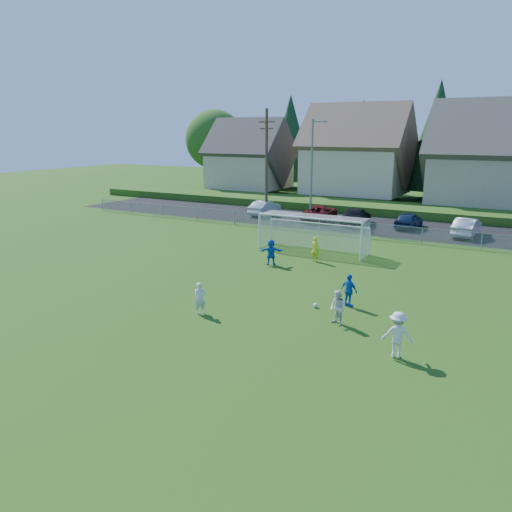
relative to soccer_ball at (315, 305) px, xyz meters
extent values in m
plane|color=#193D0C|center=(-4.49, -5.62, -0.11)|extent=(160.00, 160.00, 0.00)
plane|color=black|center=(-4.49, 21.88, -0.10)|extent=(60.00, 60.00, 0.00)
cube|color=#1E420F|center=(-4.49, 29.38, 0.29)|extent=(70.00, 6.00, 0.80)
sphere|color=white|center=(0.00, 0.00, 0.00)|extent=(0.22, 0.22, 0.22)
imported|color=silver|center=(-4.21, -3.27, 0.61)|extent=(0.62, 0.61, 1.43)
imported|color=silver|center=(1.63, -1.54, 0.65)|extent=(0.92, 0.86, 1.51)
imported|color=silver|center=(4.58, -3.43, 0.75)|extent=(1.25, 0.91, 1.73)
imported|color=blue|center=(1.29, 0.90, 0.67)|extent=(0.99, 0.68, 1.56)
imported|color=blue|center=(-5.35, 5.80, 0.69)|extent=(1.54, 1.03, 1.59)
imported|color=yellow|center=(-3.31, 7.88, 0.67)|extent=(0.62, 0.45, 1.57)
imported|color=silver|center=(-14.56, 22.12, 0.59)|extent=(1.51, 4.27, 1.41)
imported|color=#630B0F|center=(-8.69, 21.90, 0.60)|extent=(2.91, 5.36, 1.42)
imported|color=black|center=(-5.13, 21.39, 0.63)|extent=(2.71, 5.30, 1.47)
imported|color=#142547|center=(-0.70, 21.97, 0.57)|extent=(1.83, 4.09, 1.37)
imported|color=silver|center=(3.98, 20.88, 0.61)|extent=(1.78, 4.47, 1.45)
cylinder|color=white|center=(-8.14, 9.38, 1.11)|extent=(0.12, 0.12, 2.44)
cylinder|color=white|center=(-0.84, 9.38, 1.11)|extent=(0.12, 0.12, 2.44)
cylinder|color=white|center=(-4.49, 9.38, 2.33)|extent=(7.30, 0.12, 0.12)
cylinder|color=white|center=(-8.14, 11.18, 0.79)|extent=(0.08, 0.08, 1.80)
cylinder|color=white|center=(-0.84, 11.18, 0.79)|extent=(0.08, 0.08, 1.80)
cylinder|color=white|center=(-4.49, 11.18, 1.69)|extent=(7.30, 0.08, 0.08)
cube|color=silver|center=(-4.49, 11.18, 0.79)|extent=(7.30, 0.02, 1.80)
cube|color=silver|center=(-8.14, 10.28, 1.11)|extent=(0.02, 1.80, 2.44)
cube|color=silver|center=(-0.84, 10.28, 1.11)|extent=(0.02, 1.80, 2.44)
cube|color=silver|center=(-4.49, 10.28, 2.33)|extent=(7.30, 1.80, 0.02)
cube|color=gray|center=(-4.49, 16.38, 1.06)|extent=(52.00, 0.03, 0.03)
cube|color=gray|center=(-4.49, 16.38, 0.49)|extent=(52.00, 0.02, 1.14)
cylinder|color=gray|center=(-30.49, 16.38, 0.49)|extent=(0.06, 0.06, 1.20)
cylinder|color=gray|center=(-4.49, 16.38, 0.49)|extent=(0.06, 0.06, 1.20)
cylinder|color=slate|center=(-8.99, 20.38, 4.39)|extent=(0.18, 0.18, 9.00)
cylinder|color=slate|center=(-8.49, 20.38, 8.69)|extent=(1.20, 0.12, 0.12)
cube|color=slate|center=(-7.89, 20.38, 8.64)|extent=(0.36, 0.18, 0.12)
cylinder|color=#473321|center=(-13.99, 21.38, 4.89)|extent=(0.26, 0.26, 10.00)
cube|color=#473321|center=(-13.99, 21.38, 8.69)|extent=(1.60, 0.10, 0.10)
cube|color=#473321|center=(-13.99, 21.38, 8.09)|extent=(1.30, 0.10, 0.10)
cube|color=tan|center=(-24.49, 36.38, 2.94)|extent=(9.00, 8.00, 4.50)
pyramid|color=#423D38|center=(-24.49, 36.38, 9.60)|extent=(9.90, 8.80, 4.41)
cube|color=#C6B58E|center=(-10.49, 37.38, 3.44)|extent=(11.00, 9.00, 5.50)
pyramid|color=brown|center=(-10.49, 37.38, 11.15)|extent=(12.10, 9.90, 4.96)
cube|color=tan|center=(4.51, 36.38, 3.19)|extent=(12.00, 10.00, 5.00)
pyramid|color=#4C473F|center=(4.51, 36.38, 11.21)|extent=(13.20, 11.00, 5.52)
cylinder|color=#382616|center=(-32.49, 40.38, 1.87)|extent=(0.36, 0.36, 3.96)
sphere|color=#2B5B19|center=(-32.49, 40.38, 6.71)|extent=(8.36, 8.36, 8.36)
cylinder|color=#382616|center=(-22.49, 44.38, 0.49)|extent=(0.30, 0.30, 1.20)
cone|color=#143819|center=(-22.49, 44.38, 6.94)|extent=(6.76, 6.76, 11.70)
cylinder|color=#382616|center=(-12.49, 45.38, 0.49)|extent=(0.30, 0.30, 1.20)
cone|color=#143819|center=(-12.49, 45.38, 6.49)|extent=(6.24, 6.24, 10.80)
cylinder|color=#382616|center=(-2.49, 42.38, 0.49)|extent=(0.30, 0.30, 1.20)
cone|color=#143819|center=(-2.49, 42.38, 7.39)|extent=(7.28, 7.28, 12.60)
camera|label=1|loc=(8.29, -20.47, 7.85)|focal=35.00mm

